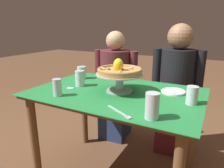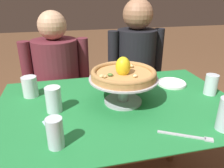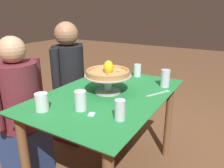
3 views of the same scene
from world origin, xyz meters
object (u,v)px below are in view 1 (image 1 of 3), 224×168
water_glass_side_left (80,79)px  dinner_fork (120,112)px  sugar_packet (70,88)px  diner_left (115,89)px  pizza_stand (120,80)px  water_glass_back_left (82,73)px  pizza (120,70)px  water_glass_front_left (57,89)px  water_glass_front_right (152,108)px  water_glass_side_right (192,96)px  side_plate (173,92)px  diner_right (175,94)px

water_glass_side_left → dinner_fork: size_ratio=0.63×
sugar_packet → diner_left: bearing=87.5°
pizza_stand → water_glass_back_left: (-0.47, 0.18, -0.04)m
pizza → water_glass_front_left: pizza is taller
sugar_packet → dinner_fork: bearing=-23.3°
water_glass_back_left → water_glass_side_left: bearing=-57.8°
pizza_stand → dinner_fork: (0.17, -0.34, -0.08)m
pizza_stand → water_glass_front_right: water_glass_front_right is taller
water_glass_front_right → dinner_fork: water_glass_front_right is taller
water_glass_back_left → dinner_fork: (0.63, -0.52, -0.05)m
pizza_stand → water_glass_front_right: (0.34, -0.32, -0.03)m
water_glass_side_right → diner_left: diner_left is taller
water_glass_front_right → water_glass_front_left: (-0.67, 0.04, -0.01)m
pizza → water_glass_back_left: (-0.47, 0.18, -0.11)m
pizza → sugar_packet: size_ratio=6.37×
water_glass_side_left → water_glass_front_left: 0.26m
water_glass_front_right → water_glass_front_left: 0.67m
pizza_stand → sugar_packet: (-0.36, -0.11, -0.08)m
sugar_packet → pizza: bearing=16.9°
pizza → water_glass_front_left: (-0.33, -0.28, -0.11)m
pizza → side_plate: bearing=23.7°
water_glass_front_left → diner_left: (-0.00, 0.87, -0.25)m
water_glass_front_right → water_glass_back_left: bearing=148.0°
water_glass_side_left → water_glass_front_left: size_ratio=1.04×
water_glass_front_right → dinner_fork: bearing=-174.9°
water_glass_side_left → side_plate: water_glass_side_left is taller
water_glass_side_right → water_glass_front_left: bearing=-161.9°
side_plate → diner_left: diner_left is taller
pizza_stand → sugar_packet: pizza_stand is taller
dinner_fork → pizza: bearing=116.5°
water_glass_front_right → diner_left: diner_left is taller
side_plate → water_glass_side_right: bearing=-49.7°
water_glass_side_left → water_glass_side_right: water_glass_side_left is taller
pizza → dinner_fork: size_ratio=1.65×
pizza_stand → diner_right: bearing=65.7°
water_glass_side_left → water_glass_front_right: 0.75m
side_plate → pizza_stand: bearing=-156.3°
pizza_stand → water_glass_front_right: 0.47m
water_glass_side_right → pizza: bearing=178.7°
pizza_stand → diner_right: diner_right is taller
sugar_packet → diner_right: diner_right is taller
pizza → diner_right: bearing=65.7°
water_glass_back_left → water_glass_front_right: size_ratio=0.80×
dinner_fork → water_glass_back_left: bearing=140.6°
water_glass_back_left → water_glass_front_right: water_glass_front_right is taller
pizza_stand → side_plate: 0.39m
water_glass_front_right → diner_right: 0.98m
pizza → side_plate: (0.35, 0.16, -0.15)m
side_plate → water_glass_front_right: bearing=-91.4°
water_glass_back_left → sugar_packet: (0.10, -0.29, -0.05)m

